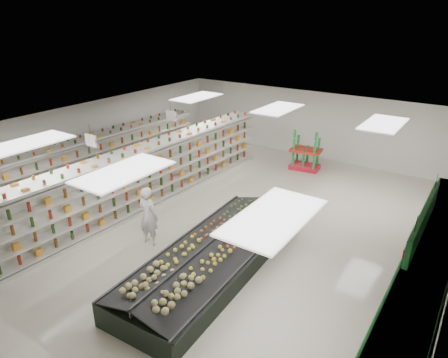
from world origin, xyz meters
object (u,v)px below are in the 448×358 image
Objects in this scene: produce_island at (213,256)px; soda_endcap at (306,152)px; gondola_left at (88,165)px; gondola_center at (145,179)px; shopper_main at (149,216)px; shopper_background at (198,148)px.

soda_endcap is (-1.01, 8.62, 0.38)m from produce_island.
produce_island is 8.69m from soda_endcap.
gondola_left is 3.13m from gondola_center.
produce_island is 3.50× the size of shopper_main.
produce_island is 7.89m from shopper_background.
gondola_center is at bearing -45.74° from shopper_main.
gondola_left is 9.43m from soda_endcap.
soda_endcap is 0.91× the size of shopper_background.
shopper_main is 1.01× the size of shopper_background.
soda_endcap is at bearing 48.75° from gondola_left.
gondola_center is (3.13, 0.08, 0.10)m from gondola_left.
shopper_main is (-1.42, -8.58, 0.12)m from soda_endcap.
produce_island is at bearing -83.33° from soda_endcap.
gondola_left is 0.91× the size of gondola_center.
shopper_main is (5.12, -1.79, 0.01)m from gondola_left.
shopper_background is at bearing -68.30° from shopper_main.
produce_island is at bearing -115.89° from shopper_background.
gondola_left is 1.78× the size of produce_island.
produce_island is at bearing -10.94° from gondola_left.
gondola_center reaches higher than shopper_background.
gondola_center is at bearing -146.77° from shopper_background.
shopper_background is (-2.69, 5.95, -0.01)m from shopper_main.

